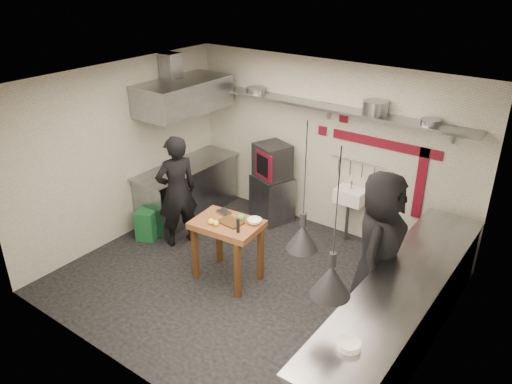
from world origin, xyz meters
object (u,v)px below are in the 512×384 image
Objects in this scene: chef_right at (379,248)px; green_bin at (147,224)px; oven_stand at (272,198)px; chef_left at (177,192)px; combi_oven at (272,161)px; prep_table at (228,251)px.

green_bin is at bearing 88.57° from chef_right.
chef_right reaches higher than oven_stand.
chef_left is at bearing 23.17° from green_bin.
green_bin is 0.25× the size of chef_right.
chef_right is (2.50, -1.34, -0.10)m from combi_oven.
oven_stand is 1.60× the size of green_bin.
chef_left is 3.24m from chef_right.
combi_oven is 1.16× the size of green_bin.
oven_stand is at bearing 100.00° from prep_table.
chef_left reaches higher than oven_stand.
chef_right is (3.23, 0.19, 0.09)m from chef_left.
oven_stand is 2.89m from chef_right.
prep_table is 0.51× the size of chef_left.
oven_stand is 0.87× the size of prep_table.
oven_stand is 0.41× the size of chef_right.
chef_left is 0.91× the size of chef_right.
chef_right reaches higher than prep_table.
chef_left is at bearing 85.67° from chef_right.
combi_oven reaches higher than green_bin.
combi_oven is 0.32× the size of chef_left.
oven_stand reaches higher than green_bin.
chef_right is (3.75, 0.41, 0.74)m from green_bin.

